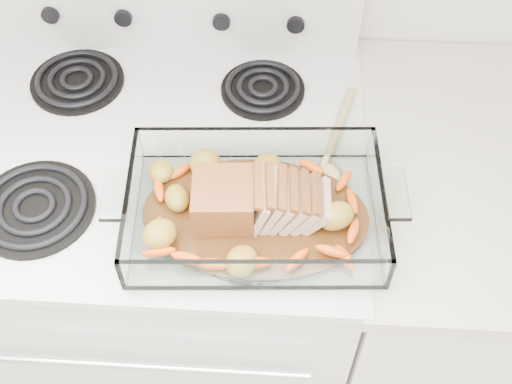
# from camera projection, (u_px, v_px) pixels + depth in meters

# --- Properties ---
(electric_range) EXTENTS (0.78, 0.70, 1.12)m
(electric_range) POSITION_uv_depth(u_px,v_px,m) (180.00, 268.00, 1.57)
(electric_range) COLOR silver
(electric_range) RESTS_ON ground
(counter_right) EXTENTS (0.58, 0.68, 0.93)m
(counter_right) POSITION_uv_depth(u_px,v_px,m) (452.00, 286.00, 1.56)
(counter_right) COLOR white
(counter_right) RESTS_ON ground
(baking_dish) EXTENTS (0.42, 0.28, 0.08)m
(baking_dish) POSITION_uv_depth(u_px,v_px,m) (255.00, 211.00, 1.08)
(baking_dish) COLOR white
(baking_dish) RESTS_ON electric_range
(pork_roast) EXTENTS (0.23, 0.10, 0.08)m
(pork_roast) POSITION_uv_depth(u_px,v_px,m) (247.00, 202.00, 1.06)
(pork_roast) COLOR brown
(pork_roast) RESTS_ON baking_dish
(roast_vegetables) EXTENTS (0.33, 0.18, 0.04)m
(roast_vegetables) POSITION_uv_depth(u_px,v_px,m) (254.00, 193.00, 1.10)
(roast_vegetables) COLOR #FE5D15
(roast_vegetables) RESTS_ON baking_dish
(wooden_spoon) EXTENTS (0.09, 0.27, 0.02)m
(wooden_spoon) POSITION_uv_depth(u_px,v_px,m) (332.00, 156.00, 1.18)
(wooden_spoon) COLOR tan
(wooden_spoon) RESTS_ON electric_range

